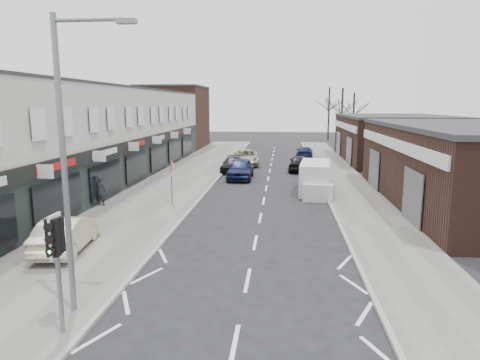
% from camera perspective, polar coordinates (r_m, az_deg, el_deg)
% --- Properties ---
extents(ground, '(160.00, 160.00, 0.00)m').
position_cam_1_polar(ground, '(13.00, 0.26, -16.67)').
color(ground, black).
rests_on(ground, ground).
extents(pavement_left, '(5.50, 64.00, 0.12)m').
position_cam_1_polar(pavement_left, '(34.94, -7.35, 0.48)').
color(pavement_left, slate).
rests_on(pavement_left, ground).
extents(pavement_right, '(3.50, 64.00, 0.12)m').
position_cam_1_polar(pavement_right, '(34.36, 13.41, 0.12)').
color(pavement_right, slate).
rests_on(pavement_right, ground).
extents(shop_terrace_left, '(8.00, 41.00, 7.10)m').
position_cam_1_polar(shop_terrace_left, '(34.39, -19.52, 5.69)').
color(shop_terrace_left, silver).
rests_on(shop_terrace_left, ground).
extents(brick_block_far, '(8.00, 10.00, 8.00)m').
position_cam_1_polar(brick_block_far, '(58.43, -8.84, 8.17)').
color(brick_block_far, '#46281E').
rests_on(brick_block_far, ground).
extents(right_unit_far, '(10.00, 16.00, 4.50)m').
position_cam_1_polar(right_unit_far, '(47.09, 19.79, 5.13)').
color(right_unit_far, '#382019').
rests_on(right_unit_far, ground).
extents(tree_far_a, '(3.60, 3.60, 8.00)m').
position_cam_1_polar(tree_far_a, '(60.36, 13.25, 4.28)').
color(tree_far_a, '#382D26').
rests_on(tree_far_a, ground).
extents(tree_far_b, '(3.60, 3.60, 7.50)m').
position_cam_1_polar(tree_far_b, '(66.63, 14.73, 4.74)').
color(tree_far_b, '#382D26').
rests_on(tree_far_b, ground).
extents(tree_far_c, '(3.60, 3.60, 8.50)m').
position_cam_1_polar(tree_far_c, '(72.17, 11.63, 5.25)').
color(tree_far_c, '#382D26').
rests_on(tree_far_c, ground).
extents(traffic_light, '(0.28, 0.60, 3.10)m').
position_cam_1_polar(traffic_light, '(11.53, -23.33, -8.10)').
color(traffic_light, slate).
rests_on(traffic_light, pavement_left).
extents(street_lamp, '(2.23, 0.22, 8.00)m').
position_cam_1_polar(street_lamp, '(12.19, -21.83, 3.57)').
color(street_lamp, slate).
rests_on(street_lamp, pavement_left).
extents(warning_sign, '(0.12, 0.80, 2.70)m').
position_cam_1_polar(warning_sign, '(24.64, -9.06, 1.45)').
color(warning_sign, slate).
rests_on(warning_sign, pavement_left).
extents(white_van, '(2.29, 5.43, 2.05)m').
position_cam_1_polar(white_van, '(28.70, 9.97, 0.16)').
color(white_van, silver).
rests_on(white_van, ground).
extents(sedan_on_pavement, '(2.00, 4.33, 1.38)m').
position_cam_1_polar(sedan_on_pavement, '(18.39, -22.11, -6.58)').
color(sedan_on_pavement, '#C0B89A').
rests_on(sedan_on_pavement, pavement_left).
extents(pedestrian, '(0.67, 0.48, 1.71)m').
position_cam_1_polar(pedestrian, '(25.65, -18.08, -1.36)').
color(pedestrian, '#222227').
rests_on(pedestrian, pavement_left).
extents(parked_car_left_a, '(1.91, 4.74, 1.61)m').
position_cam_1_polar(parked_car_left_a, '(33.79, 0.05, 1.52)').
color(parked_car_left_a, '#13193D').
rests_on(parked_car_left_a, ground).
extents(parked_car_left_b, '(1.78, 4.38, 1.27)m').
position_cam_1_polar(parked_car_left_b, '(37.39, -1.00, 2.09)').
color(parked_car_left_b, black).
rests_on(parked_car_left_b, ground).
extents(parked_car_left_c, '(2.89, 5.50, 1.48)m').
position_cam_1_polar(parked_car_left_c, '(41.40, 0.77, 3.01)').
color(parked_car_left_c, '#B3A68F').
rests_on(parked_car_left_c, ground).
extents(parked_car_right_a, '(1.70, 4.55, 1.48)m').
position_cam_1_polar(parked_car_right_a, '(31.42, 9.89, 0.59)').
color(parked_car_right_a, silver).
rests_on(parked_car_right_a, ground).
extents(parked_car_right_b, '(2.01, 4.35, 1.44)m').
position_cam_1_polar(parked_car_right_b, '(38.04, 7.87, 2.26)').
color(parked_car_right_b, black).
rests_on(parked_car_right_b, ground).
extents(parked_car_right_c, '(2.04, 4.45, 1.26)m').
position_cam_1_polar(parked_car_right_c, '(47.43, 8.60, 3.67)').
color(parked_car_right_c, '#141941').
rests_on(parked_car_right_c, ground).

